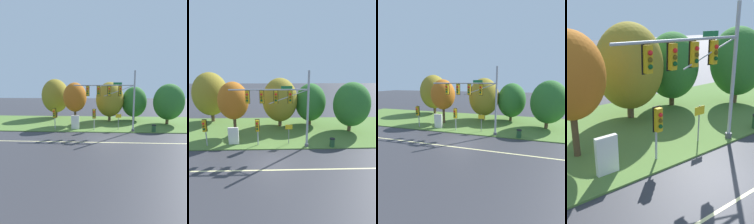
% 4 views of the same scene
% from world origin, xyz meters
% --- Properties ---
extents(ground_plane, '(160.00, 160.00, 0.00)m').
position_xyz_m(ground_plane, '(0.00, 0.00, 0.00)').
color(ground_plane, '#333338').
extents(lane_stripe, '(36.00, 0.16, 0.01)m').
position_xyz_m(lane_stripe, '(0.00, -1.20, 0.00)').
color(lane_stripe, beige).
rests_on(lane_stripe, ground).
extents(grass_verge, '(48.00, 11.50, 0.10)m').
position_xyz_m(grass_verge, '(0.00, 8.25, 0.05)').
color(grass_verge, '#517533').
rests_on(grass_verge, ground).
extents(traffic_signal_mast, '(8.03, 0.49, 7.90)m').
position_xyz_m(traffic_signal_mast, '(0.93, 3.00, 4.93)').
color(traffic_signal_mast, '#9EA0A5').
rests_on(traffic_signal_mast, grass_verge).
extents(pedestrian_signal_near_kerb, '(0.46, 0.55, 2.92)m').
position_xyz_m(pedestrian_signal_near_kerb, '(-1.69, 3.38, 2.19)').
color(pedestrian_signal_near_kerb, '#9EA0A5').
rests_on(pedestrian_signal_near_kerb, grass_verge).
extents(pedestrian_signal_further_along, '(0.46, 0.55, 2.98)m').
position_xyz_m(pedestrian_signal_further_along, '(-7.15, 3.31, 2.24)').
color(pedestrian_signal_further_along, '#9EA0A5').
rests_on(pedestrian_signal_further_along, grass_verge).
extents(route_sign_post, '(0.77, 0.08, 2.23)m').
position_xyz_m(route_sign_post, '(1.65, 3.78, 1.58)').
color(route_sign_post, slate).
rests_on(route_sign_post, grass_verge).
extents(tree_nearest_road, '(5.20, 5.20, 7.51)m').
position_xyz_m(tree_nearest_road, '(-9.63, 12.42, 4.35)').
color(tree_nearest_road, brown).
rests_on(tree_nearest_road, grass_verge).
extents(tree_left_of_mast, '(3.60, 3.60, 6.58)m').
position_xyz_m(tree_left_of_mast, '(-4.79, 6.48, 4.41)').
color(tree_left_of_mast, '#4C3823').
rests_on(tree_left_of_mast, grass_verge).
extents(tree_behind_signpost, '(4.87, 4.87, 6.81)m').
position_xyz_m(tree_behind_signpost, '(0.79, 9.94, 3.85)').
color(tree_behind_signpost, brown).
rests_on(tree_behind_signpost, grass_verge).
extents(tree_mid_verge, '(4.31, 4.31, 6.01)m').
position_xyz_m(tree_mid_verge, '(5.16, 10.38, 3.41)').
color(tree_mid_verge, '#4C3823').
rests_on(tree_mid_verge, grass_verge).
extents(tree_tall_centre, '(4.57, 4.57, 6.42)m').
position_xyz_m(tree_tall_centre, '(9.93, 7.59, 3.65)').
color(tree_tall_centre, brown).
rests_on(tree_tall_centre, grass_verge).
extents(info_kiosk, '(1.10, 0.24, 1.90)m').
position_xyz_m(info_kiosk, '(-4.37, 3.83, 1.04)').
color(info_kiosk, silver).
rests_on(info_kiosk, grass_verge).
extents(trash_bin, '(0.56, 0.56, 0.93)m').
position_xyz_m(trash_bin, '(6.20, 2.87, 0.57)').
color(trash_bin, '#234C28').
rests_on(trash_bin, grass_verge).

